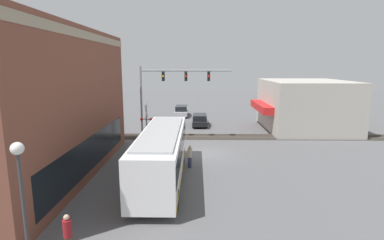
{
  "coord_description": "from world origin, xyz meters",
  "views": [
    {
      "loc": [
        -24.31,
        0.57,
        7.4
      ],
      "look_at": [
        5.19,
        1.05,
        1.93
      ],
      "focal_mm": 28.0,
      "sensor_mm": 36.0,
      "label": 1
    }
  ],
  "objects": [
    {
      "name": "shop_building",
      "position": [
        10.2,
        -11.89,
        2.81
      ],
      "size": [
        10.74,
        10.06,
        5.62
      ],
      "color": "#B2ADA3",
      "rests_on": "ground"
    },
    {
      "name": "city_bus",
      "position": [
        -5.85,
        2.8,
        1.82
      ],
      "size": [
        11.38,
        2.59,
        3.3
      ],
      "color": "white",
      "rests_on": "ground"
    },
    {
      "name": "streetlamp",
      "position": [
        -14.84,
        6.53,
        2.91
      ],
      "size": [
        0.44,
        0.44,
        4.88
      ],
      "color": "#38383A",
      "rests_on": "ground"
    },
    {
      "name": "ground_plane",
      "position": [
        0.0,
        0.0,
        0.0
      ],
      "size": [
        120.0,
        120.0,
        0.0
      ],
      "primitive_type": "plane",
      "color": "#565659"
    },
    {
      "name": "pedestrian_near_bus",
      "position": [
        -3.43,
        1.07,
        0.83
      ],
      "size": [
        0.34,
        0.34,
        1.63
      ],
      "color": "#2D3351",
      "rests_on": "ground"
    },
    {
      "name": "rail_track_near",
      "position": [
        6.0,
        0.0,
        0.03
      ],
      "size": [
        2.6,
        60.0,
        0.15
      ],
      "color": "#332D28",
      "rests_on": "ground"
    },
    {
      "name": "traffic_signal_gantry",
      "position": [
        4.9,
        3.31,
        5.43
      ],
      "size": [
        0.42,
        8.91,
        7.23
      ],
      "color": "gray",
      "rests_on": "ground"
    },
    {
      "name": "parked_car_silver",
      "position": [
        18.7,
        2.8,
        0.72
      ],
      "size": [
        4.78,
        1.82,
        1.55
      ],
      "color": "#B7B7BC",
      "rests_on": "ground"
    },
    {
      "name": "brick_building",
      "position": [
        -5.25,
        12.89,
        4.88
      ],
      "size": [
        17.69,
        10.84,
        9.75
      ],
      "color": "brown",
      "rests_on": "ground"
    },
    {
      "name": "crossing_signal",
      "position": [
        3.52,
        5.35,
        2.3
      ],
      "size": [
        1.41,
        1.18,
        3.81
      ],
      "color": "gray",
      "rests_on": "ground"
    },
    {
      "name": "parked_car_black",
      "position": [
        11.91,
        0.2,
        0.66
      ],
      "size": [
        4.78,
        1.82,
        1.41
      ],
      "color": "black",
      "rests_on": "ground"
    },
    {
      "name": "pedestrian_by_lamp",
      "position": [
        -13.81,
        5.56,
        0.9
      ],
      "size": [
        0.34,
        0.34,
        1.75
      ],
      "color": "#473828",
      "rests_on": "ground"
    }
  ]
}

